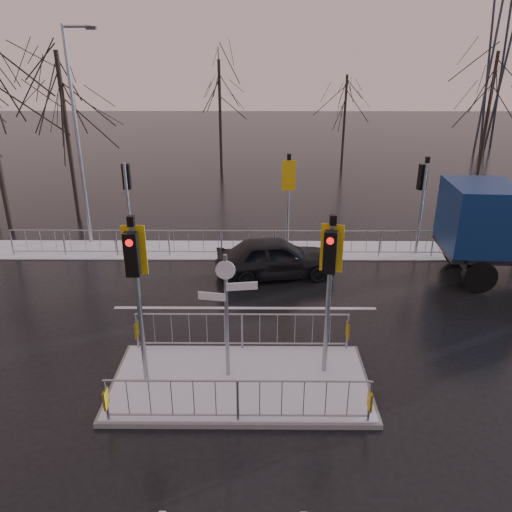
{
  "coord_description": "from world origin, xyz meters",
  "views": [
    {
      "loc": [
        0.43,
        -9.7,
        7.22
      ],
      "look_at": [
        0.34,
        3.61,
        1.8
      ],
      "focal_mm": 35.0,
      "sensor_mm": 36.0,
      "label": 1
    }
  ],
  "objects_px": {
    "car_far_lane": "(276,257)",
    "street_lamp_left": "(78,131)",
    "traffic_island": "(240,371)",
    "flatbed_truck": "(509,230)"
  },
  "relations": [
    {
      "from": "traffic_island",
      "to": "car_far_lane",
      "type": "distance_m",
      "value": 6.28
    },
    {
      "from": "traffic_island",
      "to": "flatbed_truck",
      "type": "xyz_separation_m",
      "value": [
        8.77,
        6.06,
        1.36
      ]
    },
    {
      "from": "car_far_lane",
      "to": "street_lamp_left",
      "type": "xyz_separation_m",
      "value": [
        -7.42,
        3.3,
        3.79
      ]
    },
    {
      "from": "flatbed_truck",
      "to": "street_lamp_left",
      "type": "relative_size",
      "value": 0.89
    },
    {
      "from": "traffic_island",
      "to": "street_lamp_left",
      "type": "bearing_deg",
      "value": 124.07
    },
    {
      "from": "car_far_lane",
      "to": "flatbed_truck",
      "type": "bearing_deg",
      "value": -100.21
    },
    {
      "from": "street_lamp_left",
      "to": "car_far_lane",
      "type": "bearing_deg",
      "value": -23.95
    },
    {
      "from": "street_lamp_left",
      "to": "flatbed_truck",
      "type": "bearing_deg",
      "value": -12.72
    },
    {
      "from": "traffic_island",
      "to": "car_far_lane",
      "type": "relative_size",
      "value": 1.46
    },
    {
      "from": "car_far_lane",
      "to": "flatbed_truck",
      "type": "height_order",
      "value": "flatbed_truck"
    }
  ]
}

